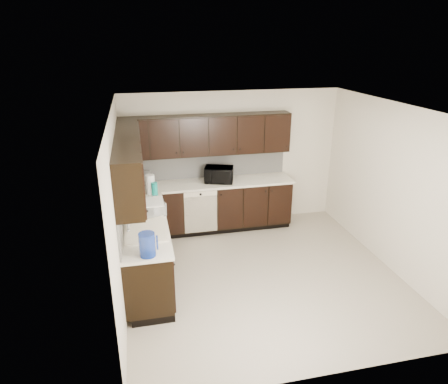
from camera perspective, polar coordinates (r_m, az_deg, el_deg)
The scene contains 20 objects.
floor at distance 6.21m, azimuth 5.48°, elevation -11.67°, with size 4.00×4.00×0.00m, color #A99E8C.
ceiling at distance 5.30m, azimuth 6.42°, elevation 11.72°, with size 4.00×4.00×0.00m, color white.
wall_back at distance 7.45m, azimuth 1.13°, elevation 4.72°, with size 4.00×0.02×2.50m, color beige.
wall_left at distance 5.38m, azimuth -14.79°, elevation -2.62°, with size 0.02×4.00×2.50m, color beige.
wall_right at distance 6.52m, azimuth 22.86°, elevation 0.58°, with size 0.02×4.00×2.50m, color beige.
wall_front at distance 3.99m, azimuth 15.00°, elevation -11.45°, with size 4.00×0.02×2.50m, color beige.
lower_cabinets at distance 6.77m, azimuth -5.47°, elevation -4.74°, with size 3.00×2.80×0.90m.
countertop at distance 6.56m, azimuth -5.64°, elevation -0.77°, with size 3.03×2.83×0.04m.
backsplash at distance 6.65m, azimuth -7.74°, elevation 1.83°, with size 3.00×2.80×0.48m.
upper_cabinets at distance 6.38m, azimuth -6.86°, elevation 6.59°, with size 3.00×2.80×0.70m.
dishwasher at distance 7.02m, azimuth -3.34°, elevation -2.50°, with size 0.58×0.04×0.78m.
sink at distance 5.52m, azimuth -11.12°, elevation -5.93°, with size 0.54×0.82×0.42m.
microwave at distance 7.13m, azimuth -0.73°, elevation 2.51°, with size 0.50×0.34×0.28m, color black.
soap_bottle_a at distance 5.91m, azimuth -9.71°, elevation -2.21°, with size 0.09×0.09×0.20m, color gray.
soap_bottle_b at distance 5.99m, azimuth -12.80°, elevation -1.94°, with size 0.09×0.09×0.24m, color gray.
toaster_oven at distance 7.06m, azimuth -12.30°, elevation 1.69°, with size 0.40×0.29×0.25m, color silver.
storage_bin at distance 5.91m, azimuth -11.16°, elevation -2.36°, with size 0.51×0.38×0.20m, color white.
blue_pitcher at distance 4.81m, azimuth -10.92°, elevation -7.40°, with size 0.19×0.19×0.29m, color #102F99.
teal_tumbler at distance 6.62m, azimuth -9.89°, elevation 0.44°, with size 0.10×0.10×0.22m, color #0D9488.
paper_towel_roll at distance 6.69m, azimuth -10.47°, elevation 1.09°, with size 0.15×0.15×0.33m, color white.
Camera 1 is at (-1.69, -4.95, 3.35)m, focal length 32.00 mm.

